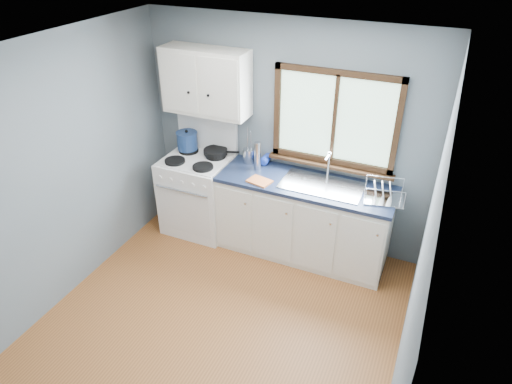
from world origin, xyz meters
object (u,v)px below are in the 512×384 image
at_px(base_cabinets, 303,222).
at_px(dish_rack, 383,195).
at_px(gas_range, 198,192).
at_px(stockpot, 187,140).
at_px(sink, 322,191).
at_px(skillet, 216,152).
at_px(thermos, 257,156).
at_px(utensil_crock, 249,155).

height_order(base_cabinets, dish_rack, dish_rack).
xyz_separation_m(gas_range, dish_rack, (2.11, -0.00, 0.48)).
bearing_deg(stockpot, sink, -4.39).
bearing_deg(gas_range, dish_rack, -0.11).
bearing_deg(skillet, thermos, -27.99).
height_order(sink, utensil_crock, utensil_crock).
bearing_deg(thermos, gas_range, -173.14).
xyz_separation_m(gas_range, skillet, (0.17, 0.16, 0.49)).
height_order(stockpot, thermos, thermos).
distance_m(base_cabinets, thermos, 0.89).
bearing_deg(thermos, sink, -5.21).
distance_m(utensil_crock, thermos, 0.20).
height_order(base_cabinets, thermos, thermos).
bearing_deg(sink, dish_rack, -2.07).
height_order(stockpot, dish_rack, stockpot).
distance_m(utensil_crock, dish_rack, 1.54).
bearing_deg(dish_rack, gas_range, 168.72).
distance_m(stockpot, utensil_crock, 0.77).
relative_size(stockpot, thermos, 0.90).
xyz_separation_m(stockpot, thermos, (0.92, -0.06, 0.01)).
bearing_deg(base_cabinets, utensil_crock, 166.67).
height_order(skillet, dish_rack, dish_rack).
bearing_deg(sink, base_cabinets, 179.87).
height_order(base_cabinets, sink, sink).
relative_size(gas_range, stockpot, 4.77).
xyz_separation_m(base_cabinets, skillet, (-1.13, 0.14, 0.58)).
relative_size(sink, skillet, 1.91).
xyz_separation_m(gas_range, utensil_crock, (0.58, 0.19, 0.51)).
bearing_deg(skillet, dish_rack, -25.16).
bearing_deg(base_cabinets, dish_rack, -1.63).
distance_m(gas_range, base_cabinets, 1.31).
distance_m(base_cabinets, stockpot, 1.64).
distance_m(skillet, thermos, 0.57).
distance_m(base_cabinets, dish_rack, 0.98).
distance_m(sink, stockpot, 1.70).
xyz_separation_m(thermos, dish_rack, (1.38, -0.09, -0.11)).
bearing_deg(skillet, stockpot, 162.30).
xyz_separation_m(sink, dish_rack, (0.62, -0.02, 0.11)).
bearing_deg(stockpot, gas_range, -37.28).
bearing_deg(stockpot, utensil_crock, 3.30).
height_order(sink, stockpot, sink).
xyz_separation_m(stockpot, utensil_crock, (0.77, 0.04, -0.06)).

